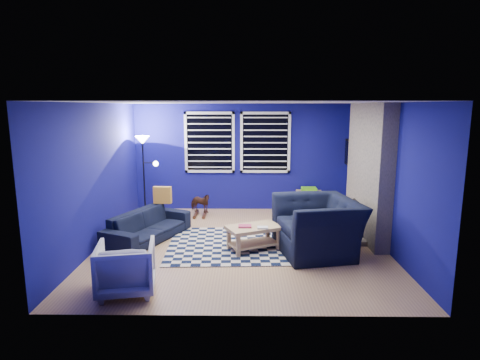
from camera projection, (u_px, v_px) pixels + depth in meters
The scene contains 18 objects.
floor at pixel (241, 244), 7.20m from camera, with size 5.00×5.00×0.00m, color tan.
ceiling at pixel (241, 102), 6.74m from camera, with size 5.00×5.00×0.00m, color white.
wall_back at pixel (242, 157), 9.43m from camera, with size 5.00×5.00×0.00m, color navy.
wall_left at pixel (98, 175), 7.00m from camera, with size 5.00×5.00×0.00m, color navy.
wall_right at pixel (385, 176), 6.94m from camera, with size 5.00×5.00×0.00m, color navy.
fireplace at pixel (368, 174), 7.44m from camera, with size 0.65×2.00×2.50m.
window_left at pixel (210, 143), 9.34m from camera, with size 1.17×0.06×1.42m.
window_right at pixel (265, 143), 9.32m from camera, with size 1.17×0.06×1.42m.
tv at pixel (352, 154), 8.88m from camera, with size 0.07×1.00×0.58m.
rug at pixel (239, 244), 7.15m from camera, with size 2.50×2.00×0.02m, color black.
sofa at pixel (148, 226), 7.39m from camera, with size 0.72×1.83×0.54m, color black.
armchair_big at pixel (317, 226), 6.73m from camera, with size 1.23×1.41×0.92m, color black.
armchair_bent at pixel (126, 268), 5.29m from camera, with size 0.73×0.75×0.68m, color gray.
rocking_horse at pixel (200, 203), 9.01m from camera, with size 0.53×0.24×0.45m, color #492A17.
coffee_table at pixel (254, 233), 6.84m from camera, with size 1.03×0.84×0.45m.
cabinet at pixel (309, 201), 9.35m from camera, with size 0.63×0.45×0.58m.
floor_lamp at pixel (144, 151), 8.71m from camera, with size 0.49×0.30×1.80m.
throw_pillow at pixel (162, 195), 7.94m from camera, with size 0.35×0.11×0.34m, color gold.
Camera 1 is at (0.07, -6.87, 2.45)m, focal length 30.00 mm.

